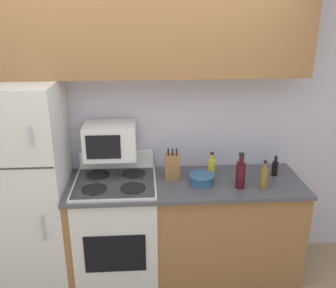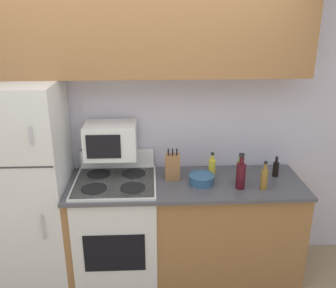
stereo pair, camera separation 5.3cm
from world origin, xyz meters
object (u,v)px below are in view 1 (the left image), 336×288
Objects in this scene: stove at (117,228)px; bottle_olive_oil at (239,171)px; knife_block at (172,167)px; bottle_soy_sauce at (275,168)px; bowl at (201,179)px; bottle_vinegar at (264,178)px; bottle_cooking_spray at (212,167)px; microwave at (110,141)px; refrigerator at (21,189)px; bottle_wine_red at (241,174)px.

bottle_olive_oil is at bearing -1.37° from stove.
knife_block is (0.48, 0.07, 0.54)m from stove.
knife_block is 0.90m from bottle_soy_sauce.
stove is at bearing 177.25° from bowl.
bottle_vinegar is (0.72, -0.23, -0.02)m from knife_block.
stove is 0.98m from bottle_cooking_spray.
stove is 6.07× the size of bottle_soy_sauce.
bowl is 1.20× the size of bottle_soy_sauce.
microwave is 1.65× the size of bottle_olive_oil.
refrigerator is at bearing 175.17° from bottle_vinegar.
stove is 3.93× the size of knife_block.
bottle_soy_sauce reaches higher than bowl.
bottle_wine_red is at bearing -17.72° from bowl.
bottle_olive_oil is at bearing 81.34° from bottle_wine_red.
bottle_vinegar is (0.49, -0.12, 0.05)m from bowl.
stove is 2.54× the size of microwave.
bowl is (1.49, -0.05, 0.07)m from refrigerator.
bottle_cooking_spray is (0.34, 0.03, -0.02)m from knife_block.
bottle_olive_oil reaches higher than bottle_soy_sauce.
refrigerator is 1.61× the size of stove.
bottle_olive_oil reaches higher than stove.
bottle_wine_red is (-0.18, 0.02, 0.02)m from bottle_vinegar.
bottle_vinegar is 1.09× the size of bottle_cooking_spray.
bottle_vinegar is at bearing -37.71° from bottle_olive_oil.
microwave reaches higher than knife_block.
stove is 3.64× the size of bottle_wine_red.
bottle_cooking_spray is (0.82, 0.10, 0.51)m from stove.
bottle_cooking_spray is (-0.21, 0.13, -0.02)m from bottle_olive_oil.
bottle_olive_oil is (-0.17, 0.13, 0.01)m from bottle_vinegar.
bottle_vinegar reaches higher than bottle_cooking_spray.
bottle_cooking_spray reaches higher than bowl.
bottle_vinegar is at bearing -7.34° from stove.
bottle_olive_oil is (1.81, -0.04, 0.13)m from refrigerator.
refrigerator reaches higher than bottle_vinegar.
bottle_olive_oil is 0.25m from bottle_cooking_spray.
knife_block is 1.54× the size of bottle_soy_sauce.
microwave is 2.38× the size of bottle_soy_sauce.
knife_block is 0.27m from bowl.
bottle_soy_sauce is at bearing 0.77° from knife_block.
bottle_soy_sauce is (0.34, 0.11, -0.03)m from bottle_olive_oil.
bottle_wine_red reaches higher than knife_block.
knife_block is at bearing 159.46° from bottle_wine_red.
bowl is (0.72, -0.03, 0.47)m from stove.
microwave is at bearing 166.33° from bottle_vinegar.
refrigerator is 0.87m from stove.
microwave is at bearing 171.67° from knife_block.
microwave is 1.54× the size of knife_block.
bottle_olive_oil is at bearing -30.69° from bottle_cooking_spray.
refrigerator is at bearing -169.74° from microwave.
bottle_wine_red reaches higher than bottle_cooking_spray.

